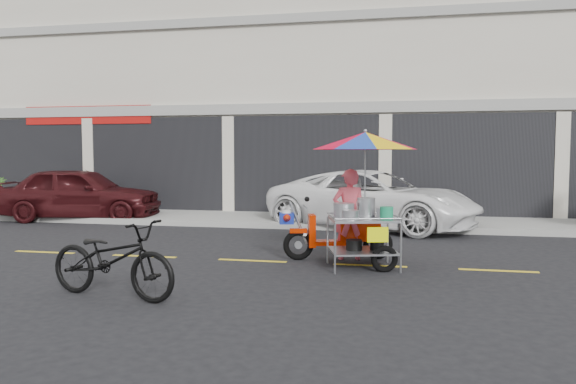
% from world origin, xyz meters
% --- Properties ---
extents(ground, '(90.00, 90.00, 0.00)m').
position_xyz_m(ground, '(0.00, 0.00, 0.00)').
color(ground, black).
extents(sidewalk, '(45.00, 3.00, 0.15)m').
position_xyz_m(sidewalk, '(0.00, 5.50, 0.07)').
color(sidewalk, gray).
rests_on(sidewalk, ground).
extents(shophouse_block, '(36.00, 8.11, 10.40)m').
position_xyz_m(shophouse_block, '(2.82, 10.59, 4.24)').
color(shophouse_block, beige).
rests_on(shophouse_block, ground).
extents(centerline, '(42.00, 0.10, 0.01)m').
position_xyz_m(centerline, '(0.00, 0.00, 0.00)').
color(centerline, gold).
rests_on(centerline, ground).
extents(maroon_sedan, '(4.55, 2.43, 1.47)m').
position_xyz_m(maroon_sedan, '(-8.18, 4.65, 0.74)').
color(maroon_sedan, '#350D10').
rests_on(maroon_sedan, ground).
extents(white_pickup, '(5.62, 3.91, 1.42)m').
position_xyz_m(white_pickup, '(-0.21, 4.64, 0.71)').
color(white_pickup, white).
rests_on(white_pickup, ground).
extents(near_bicycle, '(2.01, 1.04, 1.00)m').
position_xyz_m(near_bicycle, '(-3.09, -2.73, 0.50)').
color(near_bicycle, black).
rests_on(near_bicycle, ground).
extents(food_vendor_rig, '(2.55, 2.10, 2.24)m').
position_xyz_m(food_vendor_rig, '(-0.22, 0.08, 1.40)').
color(food_vendor_rig, black).
rests_on(food_vendor_rig, ground).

